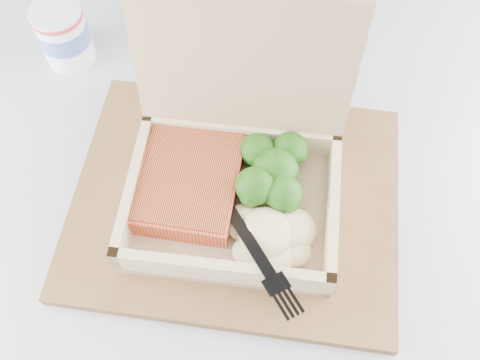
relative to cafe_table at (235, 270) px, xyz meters
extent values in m
cylinder|color=black|center=(0.00, 0.00, -0.52)|extent=(0.43, 0.43, 0.02)
cylinder|color=black|center=(0.00, 0.00, -0.19)|extent=(0.08, 0.08, 0.69)
cube|color=#A7AAB1|center=(0.00, 0.00, 0.17)|extent=(0.95, 0.95, 0.03)
cube|color=brown|center=(0.00, 0.01, 0.19)|extent=(0.42, 0.37, 0.02)
cube|color=tan|center=(0.00, 0.00, 0.21)|extent=(0.25, 0.22, 0.01)
cube|color=tan|center=(-0.10, 0.03, 0.22)|extent=(0.06, 0.16, 0.04)
cube|color=tan|center=(0.10, -0.03, 0.22)|extent=(0.06, 0.16, 0.04)
cube|color=tan|center=(-0.02, -0.08, 0.22)|extent=(0.21, 0.07, 0.04)
cube|color=tan|center=(0.02, 0.07, 0.22)|extent=(0.21, 0.07, 0.04)
cube|color=tan|center=(0.03, 0.09, 0.32)|extent=(0.22, 0.09, 0.17)
cube|color=#DF482B|center=(-0.04, 0.03, 0.22)|extent=(0.14, 0.16, 0.03)
ellipsoid|color=beige|center=(0.02, -0.05, 0.23)|extent=(0.09, 0.08, 0.03)
cube|color=black|center=(-0.01, 0.00, 0.24)|extent=(0.04, 0.11, 0.02)
cube|color=black|center=(0.01, -0.07, 0.24)|extent=(0.03, 0.05, 0.01)
cylinder|color=silver|center=(-0.17, 0.26, 0.23)|extent=(0.06, 0.06, 0.08)
cylinder|color=#435CAC|center=(-0.17, 0.26, 0.23)|extent=(0.06, 0.06, 0.03)
cylinder|color=#C32C39|center=(-0.17, 0.26, 0.26)|extent=(0.06, 0.06, 0.01)
cube|color=white|center=(0.04, 0.20, 0.19)|extent=(0.10, 0.16, 0.00)
camera|label=1|loc=(-0.04, -0.25, 0.72)|focal=40.00mm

